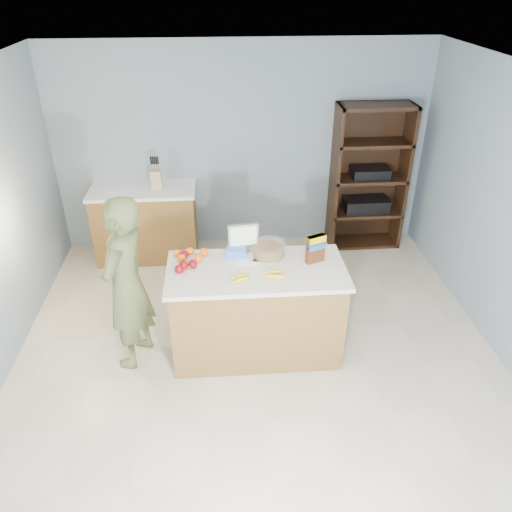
{
  "coord_description": "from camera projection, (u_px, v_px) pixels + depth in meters",
  "views": [
    {
      "loc": [
        -0.29,
        -3.36,
        3.18
      ],
      "look_at": [
        0.0,
        0.35,
        1.0
      ],
      "focal_mm": 35.0,
      "sensor_mm": 36.0,
      "label": 1
    }
  ],
  "objects": [
    {
      "name": "back_cabinet",
      "position": [
        146.0,
        222.0,
        6.1
      ],
      "size": [
        1.24,
        0.62,
        0.9
      ],
      "color": "brown",
      "rests_on": "ground"
    },
    {
      "name": "tv",
      "position": [
        243.0,
        237.0,
        4.49
      ],
      "size": [
        0.28,
        0.12,
        0.28
      ],
      "color": "silver",
      "rests_on": "counter_peninsula"
    },
    {
      "name": "floor",
      "position": [
        259.0,
        371.0,
        4.52
      ],
      "size": [
        4.5,
        5.0,
        0.02
      ],
      "primitive_type": "cube",
      "color": "beige",
      "rests_on": "ground"
    },
    {
      "name": "apples",
      "position": [
        185.0,
        263.0,
        4.32
      ],
      "size": [
        0.19,
        0.32,
        0.08
      ],
      "color": "maroon",
      "rests_on": "counter_peninsula"
    },
    {
      "name": "walls",
      "position": [
        260.0,
        204.0,
        3.68
      ],
      "size": [
        4.52,
        5.02,
        2.51
      ],
      "color": "gray",
      "rests_on": "ground"
    },
    {
      "name": "envelopes",
      "position": [
        257.0,
        261.0,
        4.43
      ],
      "size": [
        0.39,
        0.19,
        0.0
      ],
      "color": "white",
      "rests_on": "counter_peninsula"
    },
    {
      "name": "salad_bowl",
      "position": [
        269.0,
        250.0,
        4.48
      ],
      "size": [
        0.3,
        0.3,
        0.13
      ],
      "color": "#267219",
      "rests_on": "counter_peninsula"
    },
    {
      "name": "person",
      "position": [
        126.0,
        284.0,
        4.27
      ],
      "size": [
        0.56,
        0.68,
        1.62
      ],
      "primitive_type": "imported",
      "rotation": [
        0.0,
        0.0,
        -1.9
      ],
      "color": "#535F33",
      "rests_on": "ground"
    },
    {
      "name": "cereal_box",
      "position": [
        316.0,
        247.0,
        4.35
      ],
      "size": [
        0.18,
        0.13,
        0.26
      ],
      "color": "#592B14",
      "rests_on": "counter_peninsula"
    },
    {
      "name": "bananas",
      "position": [
        257.0,
        276.0,
        4.18
      ],
      "size": [
        0.47,
        0.19,
        0.04
      ],
      "color": "yellow",
      "rests_on": "counter_peninsula"
    },
    {
      "name": "counter_peninsula",
      "position": [
        256.0,
        314.0,
        4.56
      ],
      "size": [
        1.56,
        0.76,
        0.9
      ],
      "color": "brown",
      "rests_on": "ground"
    },
    {
      "name": "knife_block",
      "position": [
        156.0,
        179.0,
        5.81
      ],
      "size": [
        0.12,
        0.1,
        0.31
      ],
      "color": "tan",
      "rests_on": "back_cabinet"
    },
    {
      "name": "oranges",
      "position": [
        194.0,
        255.0,
        4.46
      ],
      "size": [
        0.31,
        0.21,
        0.07
      ],
      "color": "orange",
      "rests_on": "counter_peninsula"
    },
    {
      "name": "shelving_unit",
      "position": [
        367.0,
        180.0,
        6.2
      ],
      "size": [
        0.9,
        0.4,
        1.8
      ],
      "color": "black",
      "rests_on": "ground"
    },
    {
      "name": "blue_carton",
      "position": [
        236.0,
        252.0,
        4.49
      ],
      "size": [
        0.19,
        0.14,
        0.08
      ],
      "primitive_type": "cube",
      "rotation": [
        0.0,
        0.0,
        -0.09
      ],
      "color": "blue",
      "rests_on": "counter_peninsula"
    }
  ]
}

